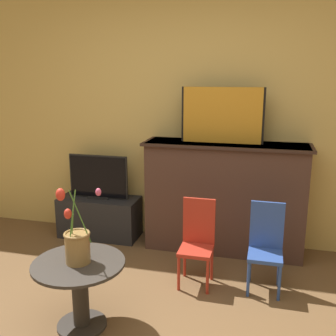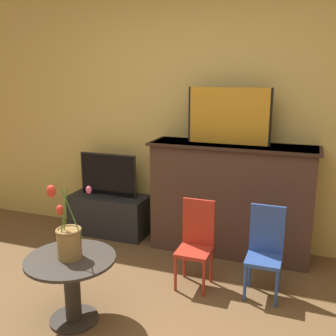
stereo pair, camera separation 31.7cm
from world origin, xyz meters
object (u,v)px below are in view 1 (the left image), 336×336
(painting, at_px, (222,115))
(chair_blue, at_px, (266,243))
(chair_red, at_px, (197,239))
(tv_monitor, at_px, (98,177))
(vase_tulips, at_px, (77,243))

(painting, xyz_separation_m, chair_blue, (0.45, -0.64, -0.94))
(painting, distance_m, chair_red, 1.17)
(painting, bearing_deg, chair_red, -97.48)
(painting, xyz_separation_m, tv_monitor, (-1.26, -0.00, -0.68))
(tv_monitor, xyz_separation_m, vase_tulips, (0.51, -1.47, -0.02))
(painting, xyz_separation_m, chair_red, (-0.09, -0.69, -0.94))
(tv_monitor, distance_m, vase_tulips, 1.56)
(painting, bearing_deg, tv_monitor, -179.81)
(painting, relative_size, chair_blue, 1.08)
(painting, distance_m, chair_blue, 1.22)
(chair_red, height_order, vase_tulips, vase_tulips)
(chair_blue, bearing_deg, tv_monitor, 159.54)
(painting, height_order, chair_blue, painting)
(tv_monitor, relative_size, chair_blue, 0.90)
(vase_tulips, bearing_deg, tv_monitor, 109.05)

